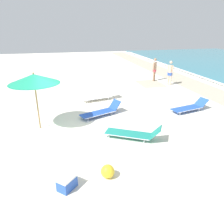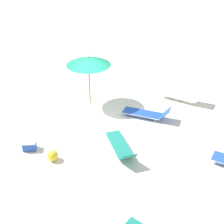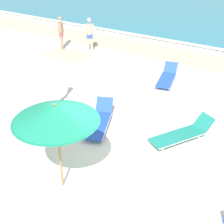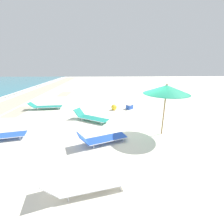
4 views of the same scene
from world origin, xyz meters
TOP-DOWN VIEW (x-y plane):
  - ground_plane at (0.00, 0.01)m, footprint 60.00×60.00m
  - beach_umbrella at (-0.77, -1.34)m, footprint 2.00×2.00m
  - sun_lounger_under_umbrella at (1.06, 2.22)m, footprint 1.59×2.14m
  - sun_lounger_beside_umbrella at (3.49, 5.74)m, footprint 0.80×2.31m
  - sun_lounger_near_water_left at (-1.53, 1.48)m, footprint 1.33×2.14m
  - sun_lounger_near_water_right at (-3.96, 1.85)m, footprint 1.05×2.20m
  - beach_ball at (3.11, 0.75)m, footprint 0.40×0.40m
  - cooler_box at (3.31, -0.40)m, footprint 0.61×0.60m

SIDE VIEW (x-z plane):
  - ground_plane at x=0.00m, z-range -0.16..0.00m
  - cooler_box at x=3.31m, z-range 0.00..0.37m
  - beach_ball at x=3.11m, z-range 0.00..0.40m
  - sun_lounger_beside_umbrella at x=3.49m, z-range -0.06..0.47m
  - sun_lounger_near_water_right at x=-3.96m, z-range -0.07..0.51m
  - sun_lounger_under_umbrella at x=1.06m, z-range -0.08..0.51m
  - sun_lounger_near_water_left at x=-1.53m, z-range -0.09..0.52m
  - beach_umbrella at x=-0.77m, z-range 0.93..3.31m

